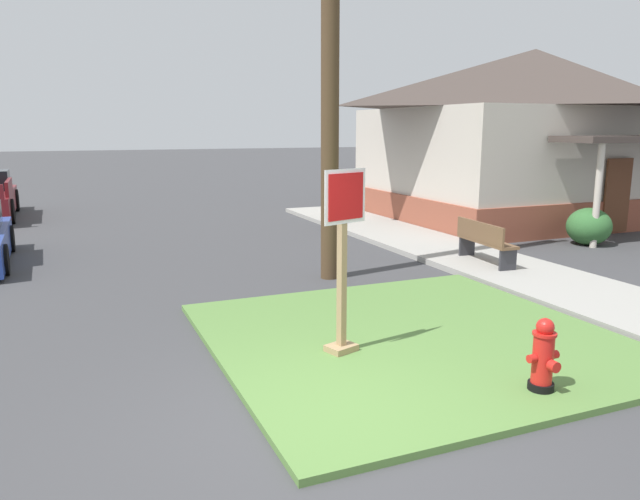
# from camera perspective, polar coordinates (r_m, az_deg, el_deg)

# --- Properties ---
(ground_plane) EXTENTS (160.00, 160.00, 0.00)m
(ground_plane) POSITION_cam_1_polar(r_m,az_deg,el_deg) (6.07, 0.55, -16.32)
(ground_plane) COLOR #3D3D3F
(grass_corner_patch) EXTENTS (5.27, 5.24, 0.08)m
(grass_corner_patch) POSITION_cam_1_polar(r_m,az_deg,el_deg) (8.34, 8.66, -8.22)
(grass_corner_patch) COLOR #567F3D
(grass_corner_patch) RESTS_ON ground
(sidewalk_strip) EXTENTS (2.20, 17.05, 0.12)m
(sidewalk_strip) POSITION_cam_1_polar(r_m,az_deg,el_deg) (13.82, 13.07, -0.40)
(sidewalk_strip) COLOR #9E9B93
(sidewalk_strip) RESTS_ON ground
(fire_hydrant) EXTENTS (0.38, 0.34, 0.80)m
(fire_hydrant) POSITION_cam_1_polar(r_m,az_deg,el_deg) (6.89, 20.44, -9.48)
(fire_hydrant) COLOR black
(fire_hydrant) RESTS_ON grass_corner_patch
(stop_sign) EXTENTS (0.62, 0.38, 2.28)m
(stop_sign) POSITION_cam_1_polar(r_m,az_deg,el_deg) (7.35, 2.16, -1.71)
(stop_sign) COLOR #A3845B
(stop_sign) RESTS_ON grass_corner_patch
(manhole_cover) EXTENTS (0.70, 0.70, 0.02)m
(manhole_cover) POSITION_cam_1_polar(r_m,az_deg,el_deg) (8.14, -7.27, -8.92)
(manhole_cover) COLOR black
(manhole_cover) RESTS_ON ground
(street_bench) EXTENTS (0.55, 1.68, 0.85)m
(street_bench) POSITION_cam_1_polar(r_m,az_deg,el_deg) (12.72, 15.33, 0.92)
(street_bench) COLOR brown
(street_bench) RESTS_ON sidewalk_strip
(corner_house) EXTENTS (9.63, 8.52, 5.25)m
(corner_house) POSITION_cam_1_polar(r_m,az_deg,el_deg) (20.52, 19.38, 10.44)
(corner_house) COLOR brown
(corner_house) RESTS_ON ground
(shrub_near_porch) EXTENTS (1.07, 1.07, 0.92)m
(shrub_near_porch) POSITION_cam_1_polar(r_m,az_deg,el_deg) (16.23, 24.17, 2.06)
(shrub_near_porch) COLOR #336732
(shrub_near_porch) RESTS_ON ground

